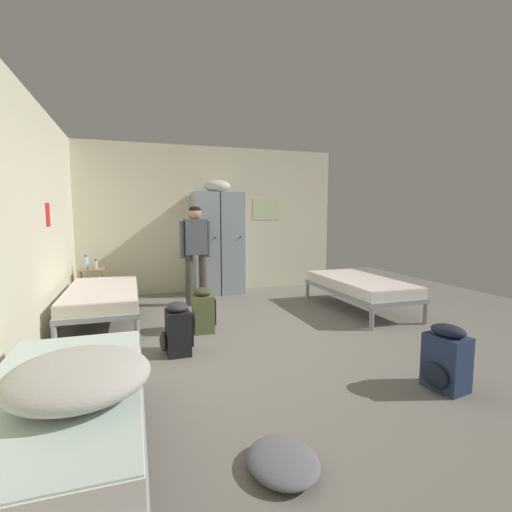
# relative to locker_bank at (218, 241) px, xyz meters

# --- Properties ---
(ground_plane) EXTENTS (9.53, 9.53, 0.00)m
(ground_plane) POSITION_rel_locker_bank_xyz_m (-0.05, -2.70, -0.97)
(ground_plane) COLOR slate
(room_backdrop) EXTENTS (4.88, 6.02, 2.71)m
(room_backdrop) POSITION_rel_locker_bank_xyz_m (-1.37, -1.34, 0.38)
(room_backdrop) COLOR beige
(room_backdrop) RESTS_ON ground_plane
(locker_bank) EXTENTS (0.90, 0.55, 2.07)m
(locker_bank) POSITION_rel_locker_bank_xyz_m (0.00, 0.00, 0.00)
(locker_bank) COLOR #8C99A3
(locker_bank) RESTS_ON ground_plane
(shelf_unit) EXTENTS (0.38, 0.30, 0.57)m
(shelf_unit) POSITION_rel_locker_bank_xyz_m (-2.13, -0.14, -0.62)
(shelf_unit) COLOR #99704C
(shelf_unit) RESTS_ON ground_plane
(bed_left_front) EXTENTS (0.90, 1.90, 0.49)m
(bed_left_front) POSITION_rel_locker_bank_xyz_m (-1.88, -4.43, -0.59)
(bed_left_front) COLOR gray
(bed_left_front) RESTS_ON ground_plane
(bed_right) EXTENTS (0.90, 1.90, 0.49)m
(bed_right) POSITION_rel_locker_bank_xyz_m (1.78, -1.87, -0.59)
(bed_right) COLOR gray
(bed_right) RESTS_ON ground_plane
(bed_left_rear) EXTENTS (0.90, 1.90, 0.49)m
(bed_left_rear) POSITION_rel_locker_bank_xyz_m (-1.88, -1.45, -0.59)
(bed_left_rear) COLOR gray
(bed_left_rear) RESTS_ON ground_plane
(bedding_heap) EXTENTS (0.74, 0.73, 0.23)m
(bedding_heap) POSITION_rel_locker_bank_xyz_m (-1.76, -4.61, -0.36)
(bedding_heap) COLOR #B7B2A8
(bedding_heap) RESTS_ON bed_left_front
(person_traveler) EXTENTS (0.50, 0.22, 1.58)m
(person_traveler) POSITION_rel_locker_bank_xyz_m (-0.53, -0.78, -0.02)
(person_traveler) COLOR #3D3833
(person_traveler) RESTS_ON ground_plane
(water_bottle) EXTENTS (0.07, 0.07, 0.23)m
(water_bottle) POSITION_rel_locker_bank_xyz_m (-2.21, -0.12, -0.30)
(water_bottle) COLOR #B2DBEA
(water_bottle) RESTS_ON shelf_unit
(lotion_bottle) EXTENTS (0.05, 0.05, 0.16)m
(lotion_bottle) POSITION_rel_locker_bank_xyz_m (-2.06, -0.18, -0.33)
(lotion_bottle) COLOR beige
(lotion_bottle) RESTS_ON shelf_unit
(backpack_black) EXTENTS (0.34, 0.32, 0.55)m
(backpack_black) POSITION_rel_locker_bank_xyz_m (-1.06, -2.84, -0.71)
(backpack_black) COLOR black
(backpack_black) RESTS_ON ground_plane
(backpack_navy) EXTENTS (0.37, 0.36, 0.55)m
(backpack_navy) POSITION_rel_locker_bank_xyz_m (0.97, -4.35, -0.71)
(backpack_navy) COLOR navy
(backpack_navy) RESTS_ON ground_plane
(backpack_olive) EXTENTS (0.34, 0.32, 0.55)m
(backpack_olive) POSITION_rel_locker_bank_xyz_m (-0.68, -2.17, -0.71)
(backpack_olive) COLOR #566038
(backpack_olive) RESTS_ON ground_plane
(clothes_pile_grey) EXTENTS (0.41, 0.49, 0.11)m
(clothes_pile_grey) POSITION_rel_locker_bank_xyz_m (-0.69, -4.85, -0.92)
(clothes_pile_grey) COLOR slate
(clothes_pile_grey) RESTS_ON ground_plane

